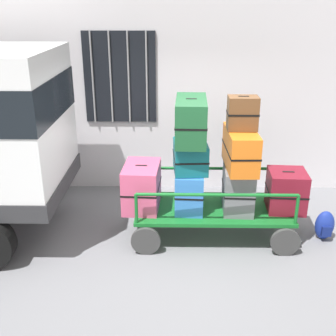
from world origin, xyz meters
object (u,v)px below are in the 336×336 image
suitcase_midright_bottom (286,191)px  backpack (325,225)px  suitcase_midleft_middle (190,157)px  suitcase_midleft_bottom (190,189)px  suitcase_center_bottom (238,188)px  suitcase_center_top (243,113)px  suitcase_left_bottom (142,186)px  suitcase_center_middle (241,149)px  suitcase_midleft_top (191,120)px  luggage_cart (213,212)px

suitcase_midright_bottom → backpack: size_ratio=1.30×
suitcase_midleft_middle → suitcase_midleft_bottom: bearing=90.0°
suitcase_center_bottom → suitcase_midright_bottom: bearing=-0.1°
suitcase_midleft_middle → suitcase_center_top: size_ratio=1.34×
suitcase_left_bottom → suitcase_center_middle: size_ratio=0.85×
suitcase_center_bottom → suitcase_midright_bottom: suitcase_center_bottom is taller
suitcase_midleft_top → suitcase_center_top: size_ratio=2.00×
suitcase_midleft_bottom → suitcase_midright_bottom: suitcase_midleft_bottom is taller
suitcase_center_top → suitcase_midright_bottom: 1.29m
suitcase_midleft_middle → suitcase_center_bottom: (0.68, -0.02, -0.46)m
suitcase_midleft_top → suitcase_center_top: (0.68, -0.02, 0.11)m
suitcase_left_bottom → suitcase_midleft_middle: size_ratio=1.27×
luggage_cart → suitcase_center_middle: bearing=-2.7°
suitcase_left_bottom → suitcase_center_middle: 1.47m
suitcase_center_bottom → backpack: suitcase_center_bottom is taller
suitcase_center_top → backpack: size_ratio=1.02×
suitcase_midleft_middle → suitcase_midleft_top: size_ratio=0.67×
suitcase_center_bottom → suitcase_center_top: 1.07m
suitcase_midleft_middle → backpack: (1.93, -0.09, -1.00)m
suitcase_midleft_bottom → suitcase_center_top: (0.68, 0.02, 1.09)m
suitcase_midleft_top → backpack: suitcase_midleft_top is taller
suitcase_midleft_middle → suitcase_left_bottom: bearing=177.9°
suitcase_left_bottom → suitcase_midleft_bottom: 0.68m
suitcase_midleft_top → suitcase_center_top: 0.68m
luggage_cart → suitcase_center_bottom: size_ratio=3.26×
suitcase_left_bottom → suitcase_midleft_middle: (0.68, -0.02, 0.46)m
luggage_cart → suitcase_left_bottom: suitcase_left_bottom is taller
suitcase_center_middle → suitcase_midright_bottom: 0.91m
suitcase_midright_bottom → backpack: bearing=-6.7°
suitcase_midleft_bottom → suitcase_midright_bottom: size_ratio=1.24×
suitcase_midleft_middle → backpack: size_ratio=1.36×
suitcase_midleft_bottom → backpack: bearing=-2.9°
suitcase_midleft_top → suitcase_center_bottom: size_ratio=1.29×
suitcase_center_middle → suitcase_midright_bottom: size_ratio=1.56×
suitcase_center_middle → suitcase_center_top: (-0.00, 0.03, 0.49)m
suitcase_left_bottom → suitcase_midleft_bottom: suitcase_left_bottom is taller
suitcase_midleft_bottom → suitcase_midleft_middle: (0.00, -0.01, 0.49)m
suitcase_left_bottom → suitcase_midright_bottom: (2.03, -0.05, -0.03)m
suitcase_left_bottom → suitcase_midright_bottom: size_ratio=1.33×
suitcase_midleft_middle → backpack: 2.18m
luggage_cart → suitcase_center_top: (0.34, 0.02, 1.46)m
suitcase_midleft_bottom → suitcase_left_bottom: bearing=178.4°
suitcase_midleft_middle → suitcase_center_bottom: size_ratio=0.86×
suitcase_center_top → suitcase_midright_bottom: bearing=-3.9°
suitcase_midleft_bottom → luggage_cart: bearing=-0.1°
suitcase_center_top → suitcase_midright_bottom: (0.68, -0.05, -1.10)m
suitcase_center_top → backpack: (1.26, -0.11, -1.61)m
suitcase_midleft_bottom → suitcase_midleft_middle: bearing=-90.0°
suitcase_midleft_bottom → backpack: (1.93, -0.10, -0.51)m
suitcase_midright_bottom → suitcase_center_middle: bearing=178.9°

